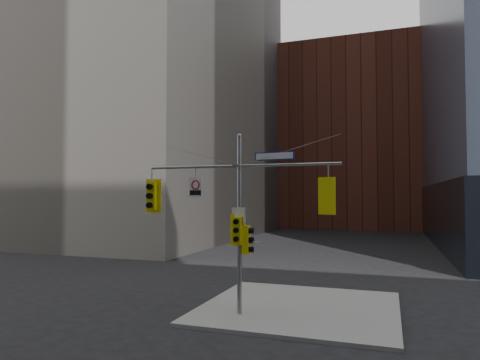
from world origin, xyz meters
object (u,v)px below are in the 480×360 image
Objects in this scene: traffic_light_pole_side at (247,240)px; traffic_light_pole_front at (237,230)px; signal_assembly at (239,206)px; regulatory_sign_arm at (195,187)px; traffic_light_east_arm at (328,196)px; traffic_light_west_arm at (152,196)px; street_sign_blade at (274,156)px.

traffic_light_pole_side is 0.89× the size of traffic_light_pole_front.
signal_assembly is at bearing 90.28° from traffic_light_pole_side.
traffic_light_pole_front is at bearing 128.88° from traffic_light_pole_side.
regulatory_sign_arm is (-2.24, -0.03, 2.11)m from traffic_light_pole_side.
traffic_light_pole_side is at bearing 11.74° from traffic_light_east_arm.
traffic_light_west_arm is 7.51m from traffic_light_east_arm.
traffic_light_west_arm is 1.78× the size of regulatory_sign_arm.
street_sign_blade reaches higher than traffic_light_east_arm.
signal_assembly is at bearing -173.43° from street_sign_blade.
traffic_light_pole_side is 0.69× the size of street_sign_blade.
traffic_light_west_arm is 1.05× the size of traffic_light_east_arm.
regulatory_sign_arm is at bearing -6.85° from traffic_light_west_arm.
street_sign_blade is (5.43, -0.01, 1.55)m from traffic_light_west_arm.
street_sign_blade reaches higher than traffic_light_pole_front.
traffic_light_east_arm is 1.10× the size of traffic_light_pole_front.
street_sign_blade is (-2.07, 0.00, 1.55)m from traffic_light_east_arm.
street_sign_blade reaches higher than traffic_light_pole_side.
regulatory_sign_arm is (-1.92, -0.02, 0.76)m from signal_assembly.
traffic_light_west_arm is at bearing 179.80° from signal_assembly.
signal_assembly is 1.39m from traffic_light_pole_side.
traffic_light_west_arm is 4.22m from traffic_light_pole_front.
traffic_light_west_arm is 4.66m from traffic_light_pole_side.
traffic_light_west_arm is at bearing 167.54° from traffic_light_pole_front.
traffic_light_pole_side is 0.59m from traffic_light_pole_front.
traffic_light_east_arm is (3.51, 0.00, 0.38)m from signal_assembly.
traffic_light_east_arm is 5.44m from regulatory_sign_arm.
street_sign_blade is at bearing -91.38° from traffic_light_pole_side.
traffic_light_east_arm is at bearing 6.39° from street_sign_blade.
signal_assembly reaches higher than traffic_light_pole_front.
regulatory_sign_arm is (2.08, -0.03, 0.38)m from traffic_light_west_arm.
signal_assembly is 5.80× the size of traffic_light_east_arm.
traffic_light_west_arm is at bearing 88.80° from traffic_light_pole_side.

